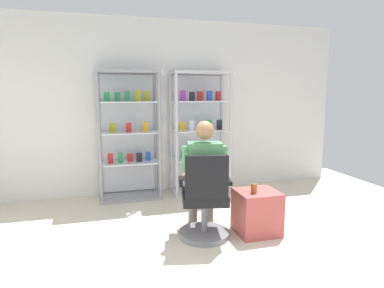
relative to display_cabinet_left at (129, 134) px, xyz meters
The scene contains 7 objects.
back_wall 0.71m from the display_cabinet_left, 23.29° to the left, with size 6.00×0.10×2.70m, color silver.
display_cabinet_left is the anchor object (origin of this frame).
display_cabinet_right 1.10m from the display_cabinet_left, ahead, with size 0.90×0.45×1.90m.
office_chair 1.92m from the display_cabinet_left, 69.03° to the right, with size 0.61×0.57×0.96m.
seated_shopkeeper 1.71m from the display_cabinet_left, 66.05° to the right, with size 0.54×0.61×1.29m.
storage_crate 2.26m from the display_cabinet_left, 53.61° to the right, with size 0.46×0.42×0.49m, color #B24C47.
tea_glass 2.18m from the display_cabinet_left, 55.96° to the right, with size 0.07×0.07×0.10m, color brown.
Camera 1 is at (-0.93, -2.19, 1.59)m, focal length 30.82 mm.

